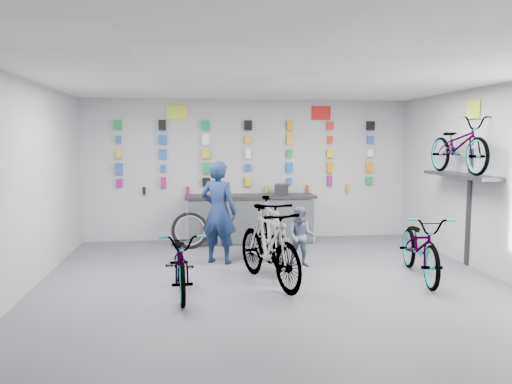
{
  "coord_description": "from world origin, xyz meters",
  "views": [
    {
      "loc": [
        -1.16,
        -6.69,
        2.15
      ],
      "look_at": [
        -0.15,
        1.4,
        1.29
      ],
      "focal_mm": 35.0,
      "sensor_mm": 36.0,
      "label": 1
    }
  ],
  "objects": [
    {
      "name": "floor",
      "position": [
        0.0,
        0.0,
        0.0
      ],
      "size": [
        8.0,
        8.0,
        0.0
      ],
      "primitive_type": "plane",
      "color": "#505055",
      "rests_on": "ground"
    },
    {
      "name": "ceiling",
      "position": [
        0.0,
        0.0,
        3.0
      ],
      "size": [
        8.0,
        8.0,
        0.0
      ],
      "primitive_type": "plane",
      "rotation": [
        3.14,
        0.0,
        0.0
      ],
      "color": "white",
      "rests_on": "wall_back"
    },
    {
      "name": "wall_back",
      "position": [
        0.0,
        4.0,
        1.5
      ],
      "size": [
        7.0,
        0.0,
        7.0
      ],
      "primitive_type": "plane",
      "rotation": [
        1.57,
        0.0,
        0.0
      ],
      "color": "#BABABD",
      "rests_on": "floor"
    },
    {
      "name": "wall_front",
      "position": [
        0.0,
        -4.0,
        1.5
      ],
      "size": [
        7.0,
        0.0,
        7.0
      ],
      "primitive_type": "plane",
      "rotation": [
        -1.57,
        0.0,
        0.0
      ],
      "color": "#BABABD",
      "rests_on": "floor"
    },
    {
      "name": "wall_left",
      "position": [
        -3.5,
        0.0,
        1.5
      ],
      "size": [
        0.0,
        8.0,
        8.0
      ],
      "primitive_type": "plane",
      "rotation": [
        1.57,
        0.0,
        1.57
      ],
      "color": "#BABABD",
      "rests_on": "floor"
    },
    {
      "name": "counter",
      "position": [
        0.0,
        3.54,
        0.49
      ],
      "size": [
        2.7,
        0.66,
        1.0
      ],
      "color": "black",
      "rests_on": "floor"
    },
    {
      "name": "merch_wall",
      "position": [
        -0.04,
        3.93,
        1.83
      ],
      "size": [
        5.57,
        0.08,
        1.56
      ],
      "color": "#8F1668",
      "rests_on": "wall_back"
    },
    {
      "name": "wall_bracket",
      "position": [
        3.33,
        1.2,
        1.46
      ],
      "size": [
        0.39,
        1.9,
        2.0
      ],
      "color": "#333338",
      "rests_on": "wall_right"
    },
    {
      "name": "sign_left",
      "position": [
        -1.5,
        3.98,
        2.72
      ],
      "size": [
        0.42,
        0.02,
        0.3
      ],
      "primitive_type": "cube",
      "color": "#DDF139",
      "rests_on": "wall_back"
    },
    {
      "name": "sign_right",
      "position": [
        1.6,
        3.98,
        2.72
      ],
      "size": [
        0.42,
        0.02,
        0.3
      ],
      "primitive_type": "cube",
      "color": "red",
      "rests_on": "wall_back"
    },
    {
      "name": "sign_side",
      "position": [
        3.48,
        1.2,
        2.65
      ],
      "size": [
        0.02,
        0.4,
        0.3
      ],
      "primitive_type": "cube",
      "color": "#DDF139",
      "rests_on": "wall_right"
    },
    {
      "name": "bike_left",
      "position": [
        -1.35,
        0.18,
        0.46
      ],
      "size": [
        0.73,
        1.79,
        0.92
      ],
      "primitive_type": "imported",
      "rotation": [
        0.0,
        0.0,
        0.07
      ],
      "color": "gray",
      "rests_on": "floor"
    },
    {
      "name": "bike_center",
      "position": [
        -0.07,
        0.49,
        0.58
      ],
      "size": [
        1.12,
        2.01,
        1.16
      ],
      "primitive_type": "imported",
      "rotation": [
        0.0,
        0.0,
        0.32
      ],
      "color": "gray",
      "rests_on": "floor"
    },
    {
      "name": "bike_right",
      "position": [
        2.32,
        0.53,
        0.51
      ],
      "size": [
        1.0,
        2.03,
        1.02
      ],
      "primitive_type": "imported",
      "rotation": [
        0.0,
        0.0,
        -0.17
      ],
      "color": "gray",
      "rests_on": "floor"
    },
    {
      "name": "bike_service",
      "position": [
        0.14,
        1.68,
        0.58
      ],
      "size": [
        0.68,
        1.96,
        1.16
      ],
      "primitive_type": "imported",
      "rotation": [
        0.0,
        0.0,
        0.07
      ],
      "color": "gray",
      "rests_on": "floor"
    },
    {
      "name": "bike_wall",
      "position": [
        3.25,
        1.2,
        2.05
      ],
      "size": [
        0.63,
        1.8,
        0.95
      ],
      "primitive_type": "imported",
      "color": "gray",
      "rests_on": "wall_bracket"
    },
    {
      "name": "clerk",
      "position": [
        -0.74,
        1.88,
        0.9
      ],
      "size": [
        0.78,
        0.68,
        1.79
      ],
      "primitive_type": "imported",
      "rotation": [
        0.0,
        0.0,
        2.67
      ],
      "color": "#15254E",
      "rests_on": "floor"
    },
    {
      "name": "customer",
      "position": [
        0.63,
        1.47,
        0.51
      ],
      "size": [
        0.59,
        0.52,
        1.02
      ],
      "primitive_type": "imported",
      "rotation": [
        0.0,
        0.0,
        -0.31
      ],
      "color": "slate",
      "rests_on": "floor"
    },
    {
      "name": "spare_wheel",
      "position": [
        -1.25,
        3.17,
        0.35
      ],
      "size": [
        0.76,
        0.33,
        0.73
      ],
      "rotation": [
        0.0,
        0.0,
        0.07
      ],
      "color": "black",
      "rests_on": "floor"
    },
    {
      "name": "register",
      "position": [
        0.66,
        3.55,
        1.11
      ],
      "size": [
        0.34,
        0.35,
        0.22
      ],
      "primitive_type": "cube",
      "rotation": [
        0.0,
        0.0,
        -0.21
      ],
      "color": "black",
      "rests_on": "counter"
    }
  ]
}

